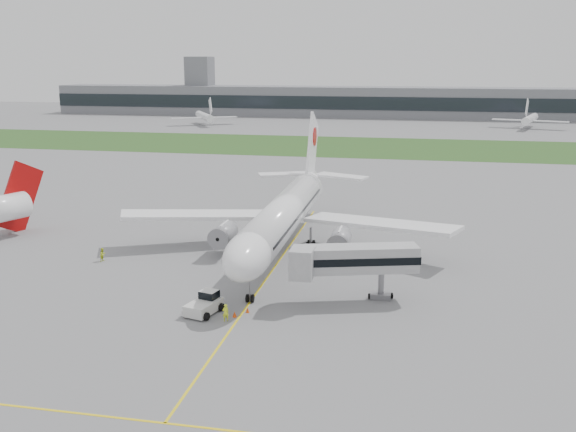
% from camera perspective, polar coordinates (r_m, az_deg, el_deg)
% --- Properties ---
extents(ground, '(600.00, 600.00, 0.00)m').
position_cam_1_polar(ground, '(85.84, -0.86, -4.09)').
color(ground, gray).
rests_on(ground, ground).
extents(apron_markings, '(70.00, 70.00, 0.04)m').
position_cam_1_polar(apron_markings, '(81.20, -1.61, -5.14)').
color(apron_markings, yellow).
rests_on(apron_markings, ground).
extents(grass_strip, '(600.00, 50.00, 0.02)m').
position_cam_1_polar(grass_strip, '(202.34, 6.35, 6.15)').
color(grass_strip, '#325620').
rests_on(grass_strip, ground).
extents(terminal_building, '(320.00, 22.30, 14.00)m').
position_cam_1_polar(terminal_building, '(310.85, 8.23, 9.99)').
color(terminal_building, slate).
rests_on(terminal_building, ground).
extents(control_tower, '(12.00, 12.00, 56.00)m').
position_cam_1_polar(control_tower, '(330.88, -7.74, 9.00)').
color(control_tower, slate).
rests_on(control_tower, ground).
extents(airliner, '(48.13, 53.95, 17.88)m').
position_cam_1_polar(airliner, '(88.92, -0.21, 0.33)').
color(airliner, white).
rests_on(airliner, ground).
extents(pushback_tug, '(3.78, 4.78, 2.20)m').
position_cam_1_polar(pushback_tug, '(69.35, -7.38, -7.72)').
color(pushback_tug, silver).
rests_on(pushback_tug, ground).
extents(jet_bridge, '(13.84, 7.50, 6.57)m').
position_cam_1_polar(jet_bridge, '(70.78, 5.52, -3.92)').
color(jet_bridge, '#B2B2B5').
rests_on(jet_bridge, ground).
extents(safety_cone_left, '(0.45, 0.45, 0.62)m').
position_cam_1_polar(safety_cone_left, '(68.12, -4.77, -8.70)').
color(safety_cone_left, '#D9410B').
rests_on(safety_cone_left, ground).
extents(safety_cone_right, '(0.41, 0.41, 0.56)m').
position_cam_1_polar(safety_cone_right, '(69.20, -3.62, -8.34)').
color(safety_cone_right, '#D9410B').
rests_on(safety_cone_right, ground).
extents(ground_crew_near, '(0.81, 0.77, 1.87)m').
position_cam_1_polar(ground_crew_near, '(66.98, -5.57, -8.53)').
color(ground_crew_near, '#E2FA29').
rests_on(ground_crew_near, ground).
extents(ground_crew_far, '(0.86, 1.01, 1.83)m').
position_cam_1_polar(ground_crew_far, '(89.36, -16.13, -3.31)').
color(ground_crew_far, '#C3D623').
rests_on(ground_crew_far, ground).
extents(neighbor_aircraft, '(7.04, 14.46, 11.74)m').
position_cam_1_polar(neighbor_aircraft, '(105.50, -24.07, 0.69)').
color(neighbor_aircraft, '#AB090A').
rests_on(neighbor_aircraft, ground).
extents(distant_aircraft_left, '(35.87, 34.67, 10.50)m').
position_cam_1_polar(distant_aircraft_left, '(271.81, -7.42, 8.03)').
color(distant_aircraft_left, white).
rests_on(distant_aircraft_left, ground).
extents(distant_aircraft_right, '(34.48, 32.21, 10.91)m').
position_cam_1_polar(distant_aircraft_right, '(271.99, 20.65, 7.27)').
color(distant_aircraft_right, white).
rests_on(distant_aircraft_right, ground).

